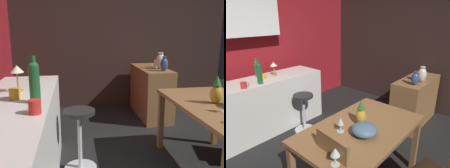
% 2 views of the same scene
% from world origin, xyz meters
% --- Properties ---
extents(wall_side_right, '(0.10, 4.40, 2.60)m').
position_xyz_m(wall_side_right, '(2.55, 0.30, 1.30)').
color(wall_side_right, '#33231E').
rests_on(wall_side_right, ground_plane).
extents(dining_table, '(1.40, 0.82, 0.74)m').
position_xyz_m(dining_table, '(0.02, -0.39, 0.65)').
color(dining_table, olive).
rests_on(dining_table, ground_plane).
extents(kitchen_counter, '(2.10, 0.60, 0.90)m').
position_xyz_m(kitchen_counter, '(-0.13, 1.48, 0.45)').
color(kitchen_counter, silver).
rests_on(kitchen_counter, ground_plane).
extents(sideboard_cabinet, '(1.10, 0.44, 0.82)m').
position_xyz_m(sideboard_cabinet, '(1.85, -0.28, 0.41)').
color(sideboard_cabinet, olive).
rests_on(sideboard_cabinet, ground_plane).
extents(bar_stool, '(0.34, 0.34, 0.65)m').
position_xyz_m(bar_stool, '(0.32, 0.96, 0.35)').
color(bar_stool, '#262323').
rests_on(bar_stool, ground_plane).
extents(pineapple_centerpiece, '(0.11, 0.11, 0.27)m').
position_xyz_m(pineapple_centerpiece, '(0.06, -0.35, 0.86)').
color(pineapple_centerpiece, gold).
rests_on(pineapple_centerpiece, dining_table).
extents(wine_bottle_green, '(0.08, 0.08, 0.35)m').
position_xyz_m(wine_bottle_green, '(-0.20, 1.28, 1.07)').
color(wine_bottle_green, '#1E592D').
rests_on(wine_bottle_green, kitchen_counter).
extents(cup_mustard, '(0.12, 0.09, 0.09)m').
position_xyz_m(cup_mustard, '(-0.06, 1.46, 0.94)').
color(cup_mustard, gold).
rests_on(cup_mustard, kitchen_counter).
extents(cup_red, '(0.12, 0.08, 0.09)m').
position_xyz_m(cup_red, '(-0.45, 1.25, 0.95)').
color(cup_red, red).
rests_on(cup_red, kitchen_counter).
extents(counter_lamp, '(0.12, 0.12, 0.24)m').
position_xyz_m(counter_lamp, '(0.16, 1.47, 1.08)').
color(counter_lamp, '#A58447').
rests_on(counter_lamp, kitchen_counter).
extents(pillar_candle_tall, '(0.07, 0.07, 0.15)m').
position_xyz_m(pillar_candle_tall, '(1.87, -0.36, 0.88)').
color(pillar_candle_tall, white).
rests_on(pillar_candle_tall, sideboard_cabinet).
extents(vase_ceramic_ivory, '(0.14, 0.14, 0.26)m').
position_xyz_m(vase_ceramic_ivory, '(1.72, -0.38, 0.94)').
color(vase_ceramic_ivory, beige).
rests_on(vase_ceramic_ivory, sideboard_cabinet).
extents(vase_ceramic_blue, '(0.11, 0.11, 0.22)m').
position_xyz_m(vase_ceramic_blue, '(1.49, -0.36, 0.92)').
color(vase_ceramic_blue, '#334C8C').
rests_on(vase_ceramic_blue, sideboard_cabinet).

